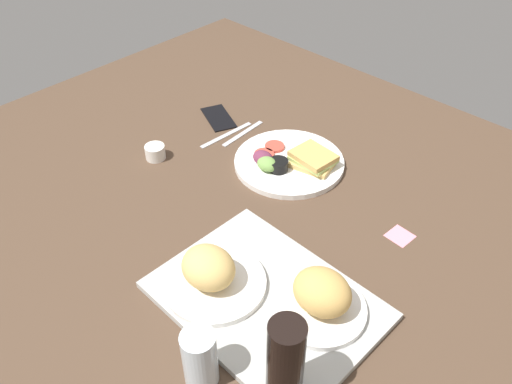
{
  "coord_description": "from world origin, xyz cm",
  "views": [
    {
      "loc": [
        -67.02,
        75.29,
        88.39
      ],
      "look_at": [
        2.0,
        3.0,
        4.0
      ],
      "focal_mm": 36.93,
      "sensor_mm": 36.0,
      "label": 1
    }
  ],
  "objects_px": {
    "serving_tray": "(266,300)",
    "espresso_cup": "(155,152)",
    "sticky_note": "(400,236)",
    "bread_plate_far": "(211,274)",
    "plate_with_salad": "(290,161)",
    "fork": "(243,133)",
    "cell_phone": "(218,117)",
    "knife": "(226,135)",
    "soda_bottle": "(285,365)",
    "drinking_glass": "(200,358)",
    "bread_plate_near": "(321,297)"
  },
  "relations": [
    {
      "from": "serving_tray",
      "to": "espresso_cup",
      "type": "bearing_deg",
      "value": -15.51
    },
    {
      "from": "sticky_note",
      "to": "serving_tray",
      "type": "bearing_deg",
      "value": 75.08
    },
    {
      "from": "bread_plate_far",
      "to": "plate_with_salad",
      "type": "xyz_separation_m",
      "value": [
        0.17,
        -0.44,
        -0.04
      ]
    },
    {
      "from": "sticky_note",
      "to": "fork",
      "type": "bearing_deg",
      "value": -4.99
    },
    {
      "from": "cell_phone",
      "to": "sticky_note",
      "type": "relative_size",
      "value": 2.57
    },
    {
      "from": "fork",
      "to": "knife",
      "type": "bearing_deg",
      "value": -40.17
    },
    {
      "from": "knife",
      "to": "sticky_note",
      "type": "xyz_separation_m",
      "value": [
        -0.6,
        0.01,
        -0.0
      ]
    },
    {
      "from": "serving_tray",
      "to": "soda_bottle",
      "type": "bearing_deg",
      "value": 141.42
    },
    {
      "from": "espresso_cup",
      "to": "cell_phone",
      "type": "relative_size",
      "value": 0.39
    },
    {
      "from": "bread_plate_far",
      "to": "espresso_cup",
      "type": "bearing_deg",
      "value": -24.56
    },
    {
      "from": "knife",
      "to": "sticky_note",
      "type": "relative_size",
      "value": 3.39
    },
    {
      "from": "serving_tray",
      "to": "plate_with_salad",
      "type": "xyz_separation_m",
      "value": [
        0.27,
        -0.39,
        0.01
      ]
    },
    {
      "from": "plate_with_salad",
      "to": "fork",
      "type": "bearing_deg",
      "value": -6.64
    },
    {
      "from": "drinking_glass",
      "to": "espresso_cup",
      "type": "xyz_separation_m",
      "value": [
        0.6,
        -0.36,
        -0.04
      ]
    },
    {
      "from": "bread_plate_near",
      "to": "espresso_cup",
      "type": "bearing_deg",
      "value": -8.95
    },
    {
      "from": "drinking_glass",
      "to": "cell_phone",
      "type": "distance_m",
      "value": 0.89
    },
    {
      "from": "bread_plate_near",
      "to": "plate_with_salad",
      "type": "distance_m",
      "value": 0.5
    },
    {
      "from": "bread_plate_near",
      "to": "fork",
      "type": "relative_size",
      "value": 1.12
    },
    {
      "from": "serving_tray",
      "to": "cell_phone",
      "type": "bearing_deg",
      "value": -35.43
    },
    {
      "from": "soda_bottle",
      "to": "knife",
      "type": "relative_size",
      "value": 1.08
    },
    {
      "from": "fork",
      "to": "sticky_note",
      "type": "height_order",
      "value": "fork"
    },
    {
      "from": "cell_phone",
      "to": "bread_plate_near",
      "type": "bearing_deg",
      "value": 175.61
    },
    {
      "from": "cell_phone",
      "to": "serving_tray",
      "type": "bearing_deg",
      "value": 168.24
    },
    {
      "from": "bread_plate_far",
      "to": "plate_with_salad",
      "type": "bearing_deg",
      "value": -69.56
    },
    {
      "from": "knife",
      "to": "sticky_note",
      "type": "distance_m",
      "value": 0.6
    },
    {
      "from": "bread_plate_far",
      "to": "plate_with_salad",
      "type": "distance_m",
      "value": 0.47
    },
    {
      "from": "fork",
      "to": "knife",
      "type": "height_order",
      "value": "same"
    },
    {
      "from": "knife",
      "to": "cell_phone",
      "type": "distance_m",
      "value": 0.1
    },
    {
      "from": "soda_bottle",
      "to": "serving_tray",
      "type": "bearing_deg",
      "value": -38.58
    },
    {
      "from": "bread_plate_far",
      "to": "soda_bottle",
      "type": "relative_size",
      "value": 1.06
    },
    {
      "from": "cell_phone",
      "to": "bread_plate_far",
      "type": "bearing_deg",
      "value": 159.37
    },
    {
      "from": "plate_with_salad",
      "to": "soda_bottle",
      "type": "bearing_deg",
      "value": 129.87
    },
    {
      "from": "plate_with_salad",
      "to": "espresso_cup",
      "type": "relative_size",
      "value": 5.42
    },
    {
      "from": "cell_phone",
      "to": "drinking_glass",
      "type": "bearing_deg",
      "value": 158.54
    },
    {
      "from": "bread_plate_near",
      "to": "drinking_glass",
      "type": "xyz_separation_m",
      "value": [
        0.07,
        0.26,
        0.01
      ]
    },
    {
      "from": "fork",
      "to": "sticky_note",
      "type": "relative_size",
      "value": 3.04
    },
    {
      "from": "knife",
      "to": "cell_phone",
      "type": "bearing_deg",
      "value": -115.86
    },
    {
      "from": "plate_with_salad",
      "to": "drinking_glass",
      "type": "xyz_separation_m",
      "value": [
        -0.3,
        0.6,
        0.05
      ]
    },
    {
      "from": "soda_bottle",
      "to": "fork",
      "type": "height_order",
      "value": "soda_bottle"
    },
    {
      "from": "serving_tray",
      "to": "drinking_glass",
      "type": "xyz_separation_m",
      "value": [
        -0.03,
        0.21,
        0.06
      ]
    },
    {
      "from": "serving_tray",
      "to": "bread_plate_far",
      "type": "height_order",
      "value": "bread_plate_far"
    },
    {
      "from": "sticky_note",
      "to": "espresso_cup",
      "type": "bearing_deg",
      "value": 17.13
    },
    {
      "from": "bread_plate_far",
      "to": "knife",
      "type": "height_order",
      "value": "bread_plate_far"
    },
    {
      "from": "fork",
      "to": "soda_bottle",
      "type": "bearing_deg",
      "value": 46.36
    },
    {
      "from": "espresso_cup",
      "to": "plate_with_salad",
      "type": "bearing_deg",
      "value": -142.24
    },
    {
      "from": "serving_tray",
      "to": "knife",
      "type": "height_order",
      "value": "serving_tray"
    },
    {
      "from": "soda_bottle",
      "to": "knife",
      "type": "distance_m",
      "value": 0.85
    },
    {
      "from": "plate_with_salad",
      "to": "fork",
      "type": "relative_size",
      "value": 1.79
    },
    {
      "from": "knife",
      "to": "sticky_note",
      "type": "bearing_deg",
      "value": 92.59
    },
    {
      "from": "bread_plate_far",
      "to": "bread_plate_near",
      "type": "bearing_deg",
      "value": -152.49
    }
  ]
}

